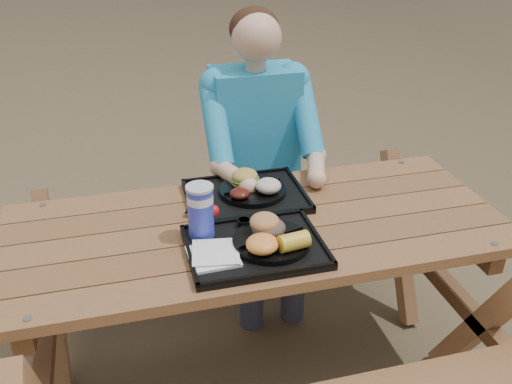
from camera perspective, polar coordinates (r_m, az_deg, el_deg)
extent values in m
plane|color=#999999|center=(2.53, 0.00, -17.87)|extent=(60.00, 60.00, 0.00)
cube|color=black|center=(1.90, -0.11, -5.62)|extent=(0.45, 0.35, 0.02)
cube|color=black|center=(2.21, -1.03, -0.49)|extent=(0.45, 0.35, 0.02)
cylinder|color=black|center=(1.90, 1.54, -4.96)|extent=(0.26, 0.26, 0.02)
cylinder|color=black|center=(2.21, -0.34, 0.18)|extent=(0.26, 0.26, 0.02)
cube|color=white|center=(1.84, -4.30, -6.33)|extent=(0.16, 0.16, 0.02)
cylinder|color=#1826B7|center=(1.92, -5.55, -2.03)|extent=(0.09, 0.09, 0.18)
cylinder|color=#331105|center=(1.99, -1.19, -3.11)|extent=(0.05, 0.05, 0.03)
cylinder|color=gold|center=(2.00, 0.67, -2.98)|extent=(0.05, 0.05, 0.03)
ellipsoid|color=#FFA443|center=(1.82, 0.63, -5.22)|extent=(0.11, 0.11, 0.05)
cube|color=black|center=(2.17, -5.59, -0.76)|extent=(0.07, 0.17, 0.01)
ellipsoid|color=#4E160F|center=(2.13, -1.64, -0.14)|extent=(0.08, 0.08, 0.03)
ellipsoid|color=beige|center=(2.17, 1.24, 0.62)|extent=(0.10, 0.10, 0.05)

